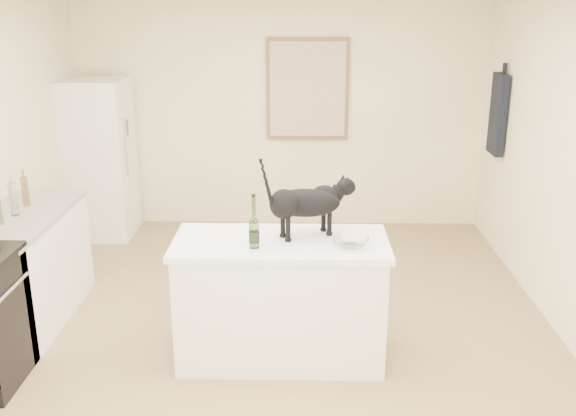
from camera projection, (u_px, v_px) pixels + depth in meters
The scene contains 15 objects.
floor at pixel (269, 341), 4.97m from camera, with size 5.50×5.50×0.00m, color #93774E.
wall_back at pixel (280, 112), 7.18m from camera, with size 4.50×4.50×0.00m, color #F7EFBF.
island_base at pixel (281, 302), 4.64m from camera, with size 1.44×0.67×0.86m, color white.
island_top at pixel (281, 243), 4.50m from camera, with size 1.50×0.70×0.04m, color white.
left_cabinets at pixel (26, 271), 5.16m from camera, with size 0.60×1.40×0.86m, color white.
left_countertop at pixel (19, 218), 5.02m from camera, with size 0.62×1.44×0.04m, color gray.
fridge at pixel (98, 159), 6.98m from camera, with size 0.68×0.68×1.70m, color white.
artwork_frame at pixel (308, 89), 7.07m from camera, with size 0.90×0.03×1.10m, color brown.
artwork_canvas at pixel (308, 90), 7.05m from camera, with size 0.82×0.00×1.02m, color beige.
hanging_garment at pixel (498, 114), 6.44m from camera, with size 0.08×0.34×0.80m, color black.
black_cat at pixel (305, 206), 4.50m from camera, with size 0.63×0.19×0.44m, color black, non-canonical shape.
wine_bottle at pixel (254, 225), 4.32m from camera, with size 0.07×0.07×0.33m, color #2B5A24.
glass_bowl at pixel (351, 242), 4.38m from camera, with size 0.24×0.24×0.06m, color white.
fridge_paper at pixel (128, 127), 6.86m from camera, with size 0.00×0.14×0.18m, color silver.
counter_bottle_cluster at pixel (12, 200), 4.98m from camera, with size 0.09×0.51×0.26m.
Camera 1 is at (0.24, -4.41, 2.50)m, focal length 40.47 mm.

